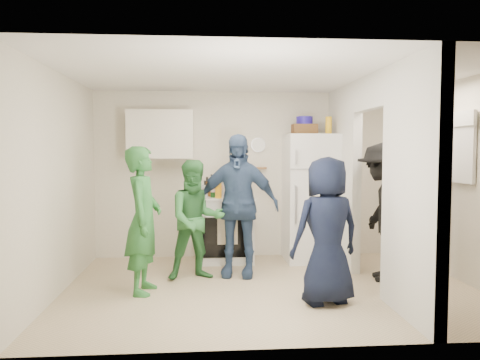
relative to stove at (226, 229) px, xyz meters
name	(u,v)px	position (x,y,z in m)	size (l,w,h in m)	color
floor	(270,287)	(0.45, -1.37, -0.47)	(4.80, 4.80, 0.00)	#CEB891
wall_back	(255,174)	(0.45, 0.33, 0.78)	(4.80, 4.80, 0.00)	silver
wall_front	(301,196)	(0.45, -3.07, 0.78)	(4.80, 4.80, 0.00)	silver
wall_left	(59,183)	(-1.95, -1.37, 0.78)	(3.40, 3.40, 0.00)	silver
wall_right	(468,181)	(2.85, -1.37, 0.78)	(3.40, 3.40, 0.00)	silver
ceiling	(271,73)	(0.45, -1.37, 2.03)	(4.80, 4.80, 0.00)	white
partition_pier_back	(343,176)	(1.65, -0.27, 0.78)	(0.12, 1.20, 2.50)	silver
partition_pier_front	(412,189)	(1.65, -2.47, 0.78)	(0.12, 1.20, 2.50)	silver
partition_header	(373,92)	(1.65, -1.37, 1.83)	(0.12, 1.00, 0.40)	silver
stove	(226,229)	(0.00, 0.00, 0.00)	(0.79, 0.66, 0.95)	white
upper_cabinet	(161,134)	(-0.95, 0.15, 1.38)	(0.95, 0.34, 0.70)	silver
fridge	(311,198)	(1.25, -0.03, 0.45)	(0.76, 0.74, 1.85)	white
wicker_basket	(304,129)	(1.15, 0.02, 1.45)	(0.35, 0.25, 0.15)	brown
blue_bowl	(304,120)	(1.15, 0.02, 1.58)	(0.24, 0.24, 0.11)	#211594
yellow_cup_stack_top	(329,125)	(1.47, -0.13, 1.50)	(0.09, 0.09, 0.25)	yellow
wall_clock	(258,145)	(0.50, 0.31, 1.23)	(0.22, 0.22, 0.03)	white
spice_shelf	(255,168)	(0.45, 0.28, 0.88)	(0.35, 0.08, 0.03)	olive
nook_window	(458,148)	(2.83, -1.17, 1.18)	(0.03, 0.70, 0.80)	black
nook_window_frame	(457,148)	(2.82, -1.17, 1.18)	(0.04, 0.76, 0.86)	white
nook_valance	(456,119)	(2.79, -1.17, 1.53)	(0.04, 0.82, 0.18)	white
yellow_cup_stack_stove	(218,189)	(-0.12, -0.22, 0.60)	(0.09, 0.09, 0.25)	#F3A214
red_cup	(242,194)	(0.22, -0.20, 0.53)	(0.09, 0.09, 0.12)	#AA0B1C
person_green_left	(143,220)	(-1.01, -1.44, 0.36)	(0.61, 0.40, 1.66)	#2F7534
person_green_center	(196,220)	(-0.42, -0.92, 0.28)	(0.73, 0.57, 1.50)	#337337
person_denim	(237,205)	(0.10, -0.80, 0.44)	(1.07, 0.45, 1.83)	#324B6F
person_navy	(327,230)	(0.96, -1.97, 0.30)	(0.76, 0.49, 1.55)	black
person_nook	(383,211)	(1.90, -1.12, 0.38)	(1.11, 0.64, 1.71)	black
bottle_a	(207,186)	(-0.28, 0.12, 0.61)	(0.08, 0.08, 0.28)	brown
bottle_b	(213,187)	(-0.19, -0.10, 0.62)	(0.07, 0.07, 0.29)	#164316
bottle_c	(220,186)	(-0.08, 0.16, 0.62)	(0.07, 0.07, 0.30)	#A9ACB7
bottle_d	(227,187)	(0.01, -0.07, 0.62)	(0.06, 0.06, 0.29)	#531F0E
bottle_e	(231,187)	(0.09, 0.18, 0.60)	(0.07, 0.07, 0.25)	#A1A1B3
bottle_f	(238,188)	(0.17, 0.01, 0.60)	(0.08, 0.08, 0.26)	#163714
bottle_g	(244,186)	(0.28, 0.15, 0.61)	(0.07, 0.07, 0.28)	brown
bottle_h	(205,189)	(-0.31, -0.12, 0.60)	(0.08, 0.08, 0.24)	#A2A5AD
bottle_i	(228,187)	(0.04, 0.10, 0.60)	(0.06, 0.06, 0.26)	#4E370D
bottle_j	(248,188)	(0.31, -0.11, 0.61)	(0.07, 0.07, 0.27)	#1A4D1C
bottle_k	(212,185)	(-0.21, 0.03, 0.63)	(0.07, 0.07, 0.32)	brown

